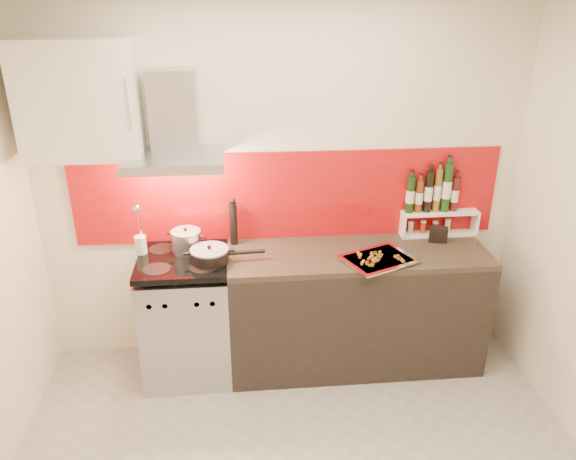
{
  "coord_description": "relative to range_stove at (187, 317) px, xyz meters",
  "views": [
    {
      "loc": [
        -0.31,
        -2.31,
        2.61
      ],
      "look_at": [
        0.0,
        0.95,
        1.15
      ],
      "focal_mm": 35.0,
      "sensor_mm": 36.0,
      "label": 1
    }
  ],
  "objects": [
    {
      "name": "pepper_mill",
      "position": [
        0.35,
        0.21,
        0.63
      ],
      "size": [
        0.05,
        0.05,
        0.35
      ],
      "color": "black",
      "rests_on": "counter"
    },
    {
      "name": "range_hood",
      "position": [
        0.0,
        0.14,
        1.3
      ],
      "size": [
        0.62,
        0.5,
        0.61
      ],
      "color": "#B7B7BA",
      "rests_on": "back_wall"
    },
    {
      "name": "saute_pan",
      "position": [
        0.2,
        -0.06,
        0.51
      ],
      "size": [
        0.49,
        0.26,
        0.12
      ],
      "color": "black",
      "rests_on": "range_stove"
    },
    {
      "name": "range_stove",
      "position": [
        0.0,
        0.0,
        0.0
      ],
      "size": [
        0.6,
        0.6,
        0.91
      ],
      "color": "#B7B7BA",
      "rests_on": "ground"
    },
    {
      "name": "utensil_jar",
      "position": [
        -0.28,
        0.09,
        0.57
      ],
      "size": [
        0.08,
        0.12,
        0.39
      ],
      "color": "silver",
      "rests_on": "range_stove"
    },
    {
      "name": "stock_pot",
      "position": [
        0.03,
        0.11,
        0.54
      ],
      "size": [
        0.2,
        0.2,
        0.17
      ],
      "color": "#B7B7BA",
      "rests_on": "range_stove"
    },
    {
      "name": "counter",
      "position": [
        1.2,
        0.0,
        0.01
      ],
      "size": [
        1.8,
        0.6,
        0.9
      ],
      "color": "black",
      "rests_on": "ground"
    },
    {
      "name": "step_shelf",
      "position": [
        1.8,
        0.24,
        0.69
      ],
      "size": [
        0.56,
        0.15,
        0.55
      ],
      "color": "white",
      "rests_on": "counter"
    },
    {
      "name": "backsplash",
      "position": [
        0.75,
        0.29,
        0.78
      ],
      "size": [
        3.0,
        0.02,
        0.64
      ],
      "primitive_type": "cube",
      "color": "#9D0F08",
      "rests_on": "back_wall"
    },
    {
      "name": "upper_cabinet",
      "position": [
        -0.55,
        0.13,
        1.51
      ],
      "size": [
        0.7,
        0.35,
        0.72
      ],
      "primitive_type": "cube",
      "color": "white",
      "rests_on": "back_wall"
    },
    {
      "name": "baking_tray",
      "position": [
        1.3,
        -0.15,
        0.47
      ],
      "size": [
        0.55,
        0.5,
        0.03
      ],
      "color": "silver",
      "rests_on": "counter"
    },
    {
      "name": "back_wall",
      "position": [
        0.7,
        0.3,
        0.86
      ],
      "size": [
        3.4,
        0.02,
        2.6
      ],
      "primitive_type": "cube",
      "color": "silver",
      "rests_on": "ground"
    },
    {
      "name": "caddy_box",
      "position": [
        1.8,
        0.11,
        0.52
      ],
      "size": [
        0.14,
        0.09,
        0.11
      ],
      "primitive_type": "cube",
      "rotation": [
        0.0,
        0.0,
        -0.27
      ],
      "color": "black",
      "rests_on": "counter"
    }
  ]
}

